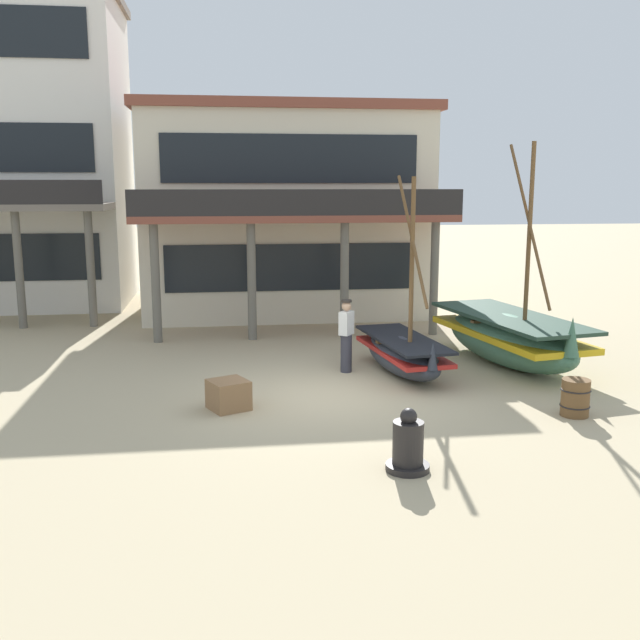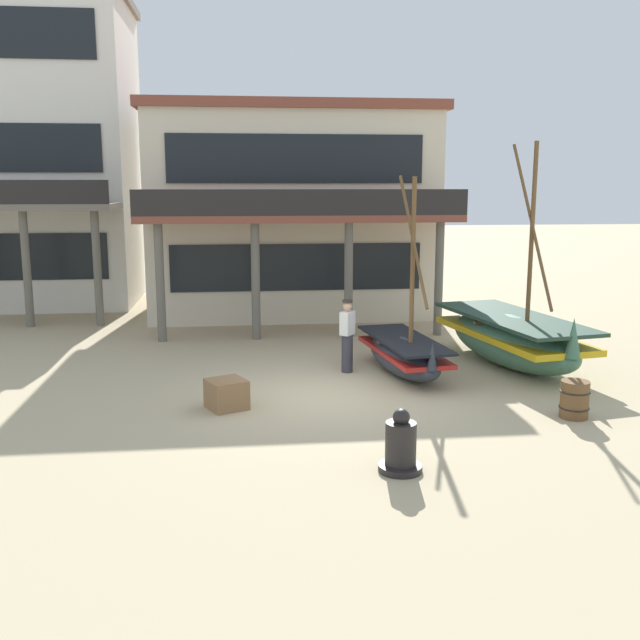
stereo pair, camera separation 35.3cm
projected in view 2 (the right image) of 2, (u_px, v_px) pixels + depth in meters
The scene contains 9 objects.
ground_plane at pixel (325, 396), 14.73m from camera, with size 120.00×120.00×0.00m, color tan.
fishing_boat_near_left at pixel (404, 353), 16.39m from camera, with size 1.60×3.57×4.46m.
fishing_boat_centre_large at pixel (512, 338), 17.11m from camera, with size 2.58×5.04×5.20m.
fisherman_by_hull at pixel (347, 337), 16.47m from camera, with size 0.39×0.42×1.68m.
capstan_winch at pixel (401, 447), 10.83m from camera, with size 0.67×0.67×0.98m.
wooden_barrel at pixel (574, 399), 13.33m from camera, with size 0.56×0.56×0.70m.
cargo_crate at pixel (227, 394), 13.89m from camera, with size 0.68×0.68×0.57m, color olive.
harbor_building_main at pixel (289, 210), 24.92m from camera, with size 9.43×9.38×6.76m.
harbor_building_annex at pixel (29, 152), 25.59m from camera, with size 7.51×8.22×10.76m.
Camera 2 is at (-1.68, -14.08, 4.27)m, focal length 40.48 mm.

